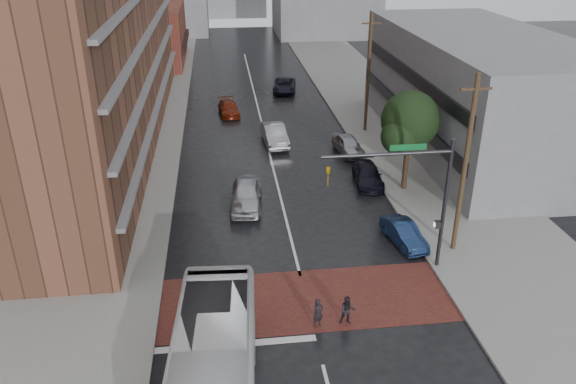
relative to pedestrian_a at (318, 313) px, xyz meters
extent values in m
plane|color=black|center=(-0.22, 1.50, -0.72)|extent=(160.00, 160.00, 0.00)
cube|color=brown|center=(-0.22, 2.00, -0.71)|extent=(14.00, 5.00, 0.02)
cube|color=gray|center=(-11.72, 26.50, -0.64)|extent=(9.00, 90.00, 0.15)
cube|color=gray|center=(11.28, 26.50, -0.64)|extent=(9.00, 90.00, 0.15)
cube|color=brown|center=(-12.22, 55.50, 2.78)|extent=(8.00, 16.00, 7.00)
cube|color=gray|center=(16.28, 21.50, 3.78)|extent=(11.00, 26.00, 9.00)
cylinder|color=#332319|center=(8.28, 13.50, 1.28)|extent=(0.36, 0.36, 4.00)
sphere|color=black|center=(8.28, 13.50, 4.28)|extent=(3.80, 3.80, 3.80)
sphere|color=black|center=(7.38, 12.70, 3.48)|extent=(2.40, 2.40, 2.40)
sphere|color=black|center=(9.08, 14.30, 3.68)|extent=(2.60, 2.60, 2.60)
cylinder|color=#2D2D33|center=(7.08, 4.00, 2.88)|extent=(0.20, 0.20, 7.20)
cylinder|color=#2D2D33|center=(3.88, 4.00, 5.88)|extent=(6.40, 0.16, 0.16)
imported|color=gold|center=(1.08, 4.00, 4.88)|extent=(0.20, 0.16, 1.00)
cube|color=#0C5926|center=(4.88, 4.00, 6.18)|extent=(1.80, 0.05, 0.30)
cube|color=#2D2D33|center=(6.83, 4.00, 1.88)|extent=(0.30, 0.30, 0.35)
cylinder|color=#473321|center=(8.58, 5.50, 4.28)|extent=(0.26, 0.26, 10.00)
cube|color=#473321|center=(8.58, 5.50, 8.48)|extent=(1.60, 0.12, 0.12)
cylinder|color=#473321|center=(8.58, 25.50, 4.28)|extent=(0.26, 0.26, 10.00)
cube|color=#473321|center=(8.58, 25.50, 8.48)|extent=(1.60, 0.12, 0.12)
imported|color=black|center=(0.00, 0.00, 0.00)|extent=(0.62, 0.52, 1.44)
imported|color=black|center=(1.34, 0.00, 0.00)|extent=(0.76, 0.62, 1.45)
imported|color=#B6B7BE|center=(-2.55, 12.31, 0.11)|extent=(2.40, 5.03, 1.66)
imported|color=#B8BAC1|center=(0.40, 23.38, 0.09)|extent=(2.05, 5.03, 1.62)
imported|color=maroon|center=(-3.12, 31.75, -0.10)|extent=(2.16, 4.42, 1.24)
imported|color=black|center=(3.09, 39.20, -0.03)|extent=(3.05, 5.26, 1.38)
imported|color=#16284D|center=(6.08, 6.61, -0.10)|extent=(1.98, 3.94, 1.24)
imported|color=black|center=(6.08, 14.83, -0.08)|extent=(2.15, 4.54, 1.28)
imported|color=#A3A7AA|center=(5.97, 20.59, -0.01)|extent=(2.21, 4.36, 1.42)
camera|label=1|loc=(-3.83, -19.99, 15.77)|focal=35.00mm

